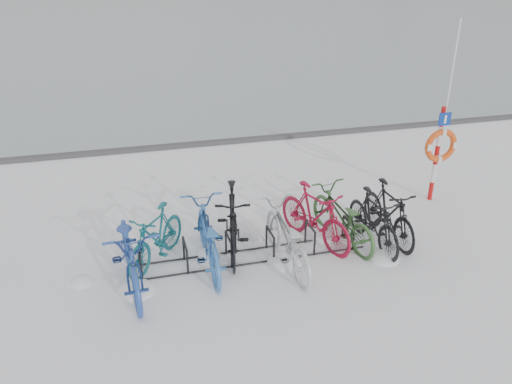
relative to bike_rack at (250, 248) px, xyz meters
name	(u,v)px	position (x,y,z in m)	size (l,w,h in m)	color
ground	(250,257)	(0.00, 0.00, -0.18)	(900.00, 900.00, 0.00)	white
quay_edge	(195,144)	(0.00, 5.90, -0.13)	(400.00, 0.25, 0.10)	#3F3F42
bike_rack	(250,248)	(0.00, 0.00, 0.00)	(4.00, 0.48, 0.46)	black
lifebuoy_station	(440,145)	(4.26, 1.16, 1.04)	(0.70, 0.22, 3.64)	#B50E0E
bike_0	(130,251)	(-1.93, -0.24, 0.40)	(0.77, 2.22, 1.17)	#28499F
bike_1	(156,235)	(-1.51, 0.30, 0.31)	(0.46, 1.65, 0.99)	#115A64
bike_2	(207,235)	(-0.71, 0.00, 0.36)	(0.71, 2.05, 1.08)	#346DB8
bike_3	(233,219)	(-0.21, 0.32, 0.41)	(0.56, 1.98, 1.19)	black
bike_4	(287,236)	(0.53, -0.34, 0.35)	(0.70, 2.01, 1.05)	#BABEC2
bike_5	(315,214)	(1.24, 0.22, 0.37)	(0.51, 1.82, 1.09)	maroon
bike_6	(342,215)	(1.72, 0.15, 0.32)	(0.66, 1.90, 1.00)	#335D2E
bike_7	(373,218)	(2.20, -0.13, 0.33)	(0.48, 1.69, 1.01)	black
bike_8	(389,211)	(2.58, 0.04, 0.35)	(0.50, 1.76, 1.06)	black
snow_drifts	(277,258)	(0.44, -0.13, -0.18)	(5.98, 1.72, 0.21)	white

